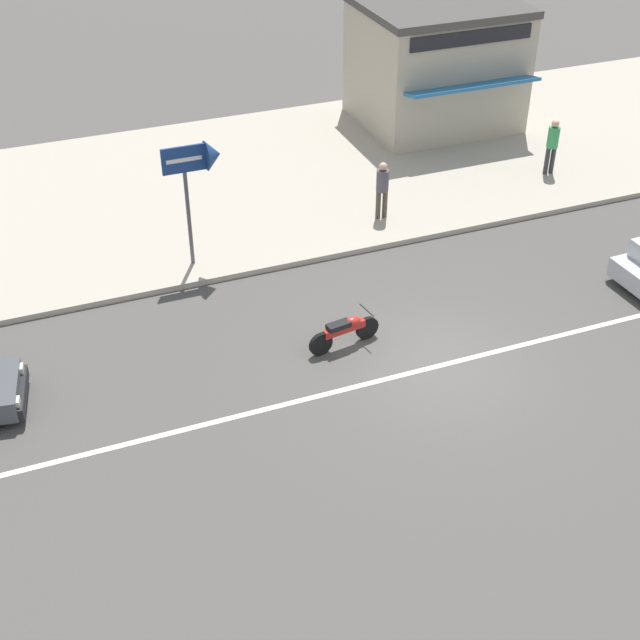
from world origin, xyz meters
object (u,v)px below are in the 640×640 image
(pedestrian_by_shop, at_px, (382,186))
(arrow_signboard, at_px, (206,162))
(motorcycle_1, at_px, (345,331))
(pedestrian_near_clock, at_px, (553,142))
(shopfront_corner_warung, at_px, (436,63))

(pedestrian_by_shop, bearing_deg, arrow_signboard, -174.09)
(motorcycle_1, xyz_separation_m, pedestrian_near_clock, (9.09, 5.73, 0.73))
(pedestrian_near_clock, bearing_deg, shopfront_corner_warung, 105.84)
(motorcycle_1, height_order, shopfront_corner_warung, shopfront_corner_warung)
(pedestrian_by_shop, bearing_deg, motorcycle_1, -122.44)
(motorcycle_1, relative_size, shopfront_corner_warung, 0.35)
(motorcycle_1, bearing_deg, pedestrian_by_shop, 57.56)
(motorcycle_1, relative_size, arrow_signboard, 0.55)
(motorcycle_1, xyz_separation_m, pedestrian_by_shop, (3.19, 5.01, 0.69))
(arrow_signboard, bearing_deg, motorcycle_1, -68.35)
(arrow_signboard, height_order, shopfront_corner_warung, shopfront_corner_warung)
(motorcycle_1, height_order, pedestrian_near_clock, pedestrian_near_clock)
(arrow_signboard, height_order, pedestrian_by_shop, arrow_signboard)
(arrow_signboard, relative_size, pedestrian_near_clock, 1.89)
(arrow_signboard, distance_m, pedestrian_near_clock, 11.08)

